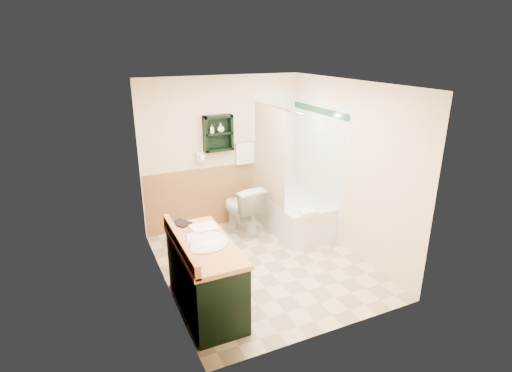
% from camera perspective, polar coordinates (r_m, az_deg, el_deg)
% --- Properties ---
extents(floor, '(3.00, 3.00, 0.00)m').
position_cam_1_polar(floor, '(5.54, 1.06, -11.13)').
color(floor, beige).
rests_on(floor, ground).
extents(back_wall, '(2.60, 0.04, 2.40)m').
position_cam_1_polar(back_wall, '(6.38, -4.82, 4.72)').
color(back_wall, '#FFECC7').
rests_on(back_wall, ground).
extents(left_wall, '(0.04, 3.00, 2.40)m').
position_cam_1_polar(left_wall, '(4.65, -13.69, -1.53)').
color(left_wall, '#FFECC7').
rests_on(left_wall, ground).
extents(right_wall, '(0.04, 3.00, 2.40)m').
position_cam_1_polar(right_wall, '(5.71, 13.18, 2.47)').
color(right_wall, '#FFECC7').
rests_on(right_wall, ground).
extents(ceiling, '(2.60, 3.00, 0.04)m').
position_cam_1_polar(ceiling, '(4.78, 1.24, 14.67)').
color(ceiling, white).
rests_on(ceiling, back_wall).
extents(wainscot_left, '(2.98, 2.98, 1.00)m').
position_cam_1_polar(wainscot_left, '(4.94, -12.64, -9.06)').
color(wainscot_left, '#B6834A').
rests_on(wainscot_left, left_wall).
extents(wainscot_back, '(2.58, 2.58, 1.00)m').
position_cam_1_polar(wainscot_back, '(6.56, -4.55, -1.27)').
color(wainscot_back, '#B6834A').
rests_on(wainscot_back, back_wall).
extents(mirror_frame, '(1.30, 1.30, 1.00)m').
position_cam_1_polar(mirror_frame, '(4.04, -11.76, -0.03)').
color(mirror_frame, brown).
rests_on(mirror_frame, left_wall).
extents(mirror_glass, '(1.20, 1.20, 0.90)m').
position_cam_1_polar(mirror_glass, '(4.05, -11.69, -0.02)').
color(mirror_glass, white).
rests_on(mirror_glass, left_wall).
extents(tile_right, '(1.50, 1.50, 2.10)m').
position_cam_1_polar(tile_right, '(6.31, 8.68, 2.98)').
color(tile_right, white).
rests_on(tile_right, right_wall).
extents(tile_back, '(0.95, 0.95, 2.10)m').
position_cam_1_polar(tile_back, '(6.78, 3.53, 4.34)').
color(tile_back, white).
rests_on(tile_back, back_wall).
extents(tile_accent, '(1.50, 1.50, 0.10)m').
position_cam_1_polar(tile_accent, '(6.12, 9.01, 10.62)').
color(tile_accent, '#134428').
rests_on(tile_accent, right_wall).
extents(wall_shelf, '(0.45, 0.15, 0.55)m').
position_cam_1_polar(wall_shelf, '(6.16, -5.43, 7.52)').
color(wall_shelf, black).
rests_on(wall_shelf, back_wall).
extents(hair_dryer, '(0.10, 0.24, 0.18)m').
position_cam_1_polar(hair_dryer, '(6.17, -8.03, 4.10)').
color(hair_dryer, white).
rests_on(hair_dryer, back_wall).
extents(towel_bar, '(0.40, 0.06, 0.40)m').
position_cam_1_polar(towel_bar, '(6.40, -1.69, 6.22)').
color(towel_bar, white).
rests_on(towel_bar, back_wall).
extents(curtain_rod, '(0.03, 1.60, 0.03)m').
position_cam_1_polar(curtain_rod, '(5.73, 2.74, 11.25)').
color(curtain_rod, silver).
rests_on(curtain_rod, back_wall).
extents(shower_curtain, '(1.05, 1.05, 1.70)m').
position_cam_1_polar(shower_curtain, '(6.06, 1.85, 3.50)').
color(shower_curtain, beige).
rests_on(shower_curtain, curtain_rod).
extents(vanity, '(0.59, 1.30, 0.83)m').
position_cam_1_polar(vanity, '(4.55, -7.24, -12.67)').
color(vanity, black).
rests_on(vanity, ground).
extents(bathtub, '(0.80, 1.50, 0.53)m').
position_cam_1_polar(bathtub, '(6.49, 5.12, -3.74)').
color(bathtub, silver).
rests_on(bathtub, ground).
extents(toilet, '(0.56, 0.86, 0.79)m').
position_cam_1_polar(toilet, '(6.26, -2.05, -3.32)').
color(toilet, silver).
rests_on(toilet, ground).
extents(counter_towel, '(0.29, 0.23, 0.04)m').
position_cam_1_polar(counter_towel, '(4.63, -7.47, -5.98)').
color(counter_towel, white).
rests_on(counter_towel, vanity).
extents(vanity_book, '(0.15, 0.10, 0.22)m').
position_cam_1_polar(vanity_book, '(4.72, -11.38, -4.51)').
color(vanity_book, black).
rests_on(vanity_book, vanity).
extents(tub_towel, '(0.23, 0.19, 0.07)m').
position_cam_1_polar(tub_towel, '(5.75, 7.41, -3.74)').
color(tub_towel, white).
rests_on(tub_towel, bathtub).
extents(soap_bottle_a, '(0.09, 0.13, 0.06)m').
position_cam_1_polar(soap_bottle_a, '(6.11, -6.30, 7.81)').
color(soap_bottle_a, silver).
rests_on(soap_bottle_a, wall_shelf).
extents(soap_bottle_b, '(0.15, 0.16, 0.11)m').
position_cam_1_polar(soap_bottle_b, '(6.15, -5.07, 8.16)').
color(soap_bottle_b, silver).
rests_on(soap_bottle_b, wall_shelf).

